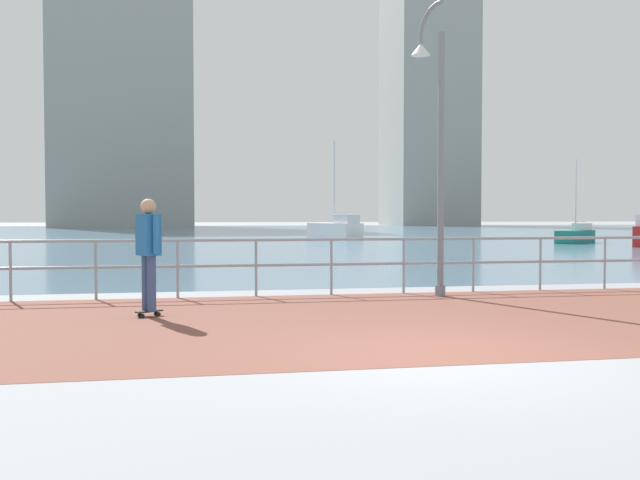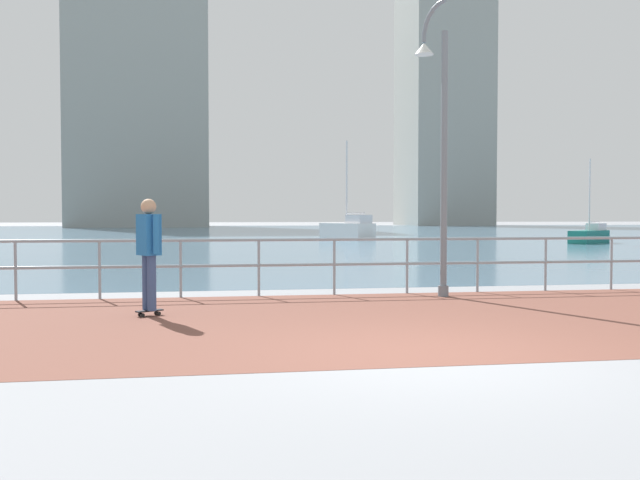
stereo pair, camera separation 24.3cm
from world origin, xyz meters
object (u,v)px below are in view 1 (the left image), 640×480
Objects in this scene: lamppost at (435,133)px; sailboat_blue at (576,235)px; sailboat_red at (336,229)px; skateboarder at (149,246)px.

lamppost is 26.82m from sailboat_blue.
sailboat_red is at bearing 81.42° from lamppost.
skateboarder is 35.38m from sailboat_red.
lamppost is at bearing 19.80° from skateboarder.
skateboarder is 0.38× the size of sailboat_blue.
sailboat_blue is (10.95, -10.66, -0.18)m from sailboat_red.
sailboat_blue is at bearing -44.23° from sailboat_red.
sailboat_red is 1.43× the size of sailboat_blue.
sailboat_red is at bearing 73.84° from skateboarder.
lamppost is 32.63m from sailboat_red.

